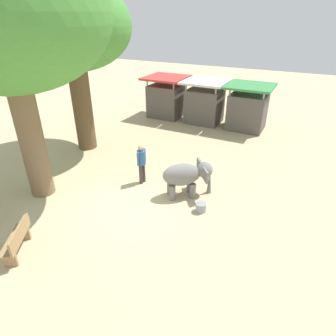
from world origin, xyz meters
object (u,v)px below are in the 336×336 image
market_stall_white (205,104)px  market_stall_green (247,110)px  shade_tree_main (2,14)px  feed_bucket (201,207)px  shade_tree_secondary (71,29)px  wooden_bench (17,239)px  elephant (187,175)px  person_handler (142,161)px  market_stall_red (166,99)px

market_stall_white → market_stall_green: bearing=0.0°
shade_tree_main → feed_bucket: bearing=14.9°
shade_tree_secondary → wooden_bench: bearing=-64.4°
shade_tree_secondary → market_stall_green: bearing=43.8°
elephant → person_handler: (-1.93, 0.05, 0.12)m
elephant → wooden_bench: elephant is taller
market_stall_red → feed_bucket: bearing=-56.6°
elephant → shade_tree_secondary: size_ratio=0.24×
wooden_bench → feed_bucket: bearing=-75.3°
person_handler → wooden_bench: 5.01m
market_stall_red → feed_bucket: size_ratio=7.00×
elephant → market_stall_white: size_ratio=0.71×
market_stall_white → market_stall_green: size_ratio=1.00×
shade_tree_secondary → feed_bucket: (7.07, -2.52, -5.27)m
person_handler → market_stall_white: size_ratio=0.64×
elephant → wooden_bench: bearing=-159.5°
person_handler → shade_tree_main: bearing=-137.1°
elephant → market_stall_red: size_ratio=0.71×
shade_tree_main → shade_tree_secondary: size_ratio=1.13×
market_stall_red → market_stall_white: size_ratio=1.00×
shade_tree_main → person_handler: bearing=37.5°
market_stall_green → shade_tree_main: bearing=-116.8°
wooden_bench → market_stall_white: (0.72, 12.85, 0.67)m
person_handler → market_stall_red: (-2.99, 7.99, 0.19)m
market_stall_white → wooden_bench: bearing=-93.2°
market_stall_green → market_stall_white: bearing=180.0°
person_handler → market_stall_red: 8.53m
shade_tree_main → wooden_bench: 6.37m
shade_tree_secondary → elephant: bearing=-16.2°
market_stall_green → feed_bucket: market_stall_green is taller
feed_bucket → elephant: bearing=140.0°
shade_tree_main → market_stall_white: size_ratio=3.31×
person_handler → shade_tree_main: size_ratio=0.19×
shade_tree_secondary → market_stall_green: shade_tree_secondary is taller
wooden_bench → market_stall_red: size_ratio=0.56×
elephant → market_stall_white: (-2.32, 8.04, 0.31)m
shade_tree_secondary → feed_bucket: 9.17m
shade_tree_main → wooden_bench: size_ratio=5.95×
market_stall_red → wooden_bench: bearing=-81.7°
feed_bucket → market_stall_white: bearing=109.9°
elephant → shade_tree_secondary: shade_tree_secondary is taller
shade_tree_secondary → market_stall_white: size_ratio=2.94×
wooden_bench → feed_bucket: size_ratio=3.89×
wooden_bench → market_stall_red: (-1.88, 12.85, 0.67)m
shade_tree_main → market_stall_green: bearing=63.2°
shade_tree_main → feed_bucket: 8.34m
elephant → feed_bucket: size_ratio=4.96×
elephant → shade_tree_main: size_ratio=0.21×
person_handler → shade_tree_secondary: bearing=163.1°
shade_tree_main → feed_bucket: size_ratio=23.16×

